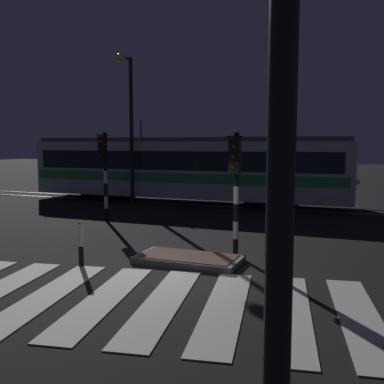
# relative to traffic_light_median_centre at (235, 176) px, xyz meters

# --- Properties ---
(ground_plane) EXTENTS (120.00, 120.00, 0.00)m
(ground_plane) POSITION_rel_traffic_light_median_centre_xyz_m (-0.83, -1.66, -2.13)
(ground_plane) COLOR black
(rail_near) EXTENTS (80.00, 0.12, 0.03)m
(rail_near) POSITION_rel_traffic_light_median_centre_xyz_m (-0.83, 8.76, -2.12)
(rail_near) COLOR #59595E
(rail_near) RESTS_ON ground
(rail_far) EXTENTS (80.00, 0.12, 0.03)m
(rail_far) POSITION_rel_traffic_light_median_centre_xyz_m (-0.83, 10.20, -2.12)
(rail_far) COLOR #59595E
(rail_far) RESTS_ON ground
(crosswalk_zebra) EXTENTS (9.36, 5.61, 0.02)m
(crosswalk_zebra) POSITION_rel_traffic_light_median_centre_xyz_m (-0.83, -3.92, -2.12)
(crosswalk_zebra) COLOR silver
(crosswalk_zebra) RESTS_ON ground
(traffic_island) EXTENTS (2.60, 1.29, 0.18)m
(traffic_island) POSITION_rel_traffic_light_median_centre_xyz_m (-0.90, -0.98, -2.04)
(traffic_island) COLOR slate
(traffic_island) RESTS_ON ground
(traffic_light_median_centre) EXTENTS (0.36, 0.42, 3.23)m
(traffic_light_median_centre) POSITION_rel_traffic_light_median_centre_xyz_m (0.00, 0.00, 0.00)
(traffic_light_median_centre) COLOR black
(traffic_light_median_centre) RESTS_ON ground
(traffic_light_corner_far_left) EXTENTS (0.36, 0.42, 3.37)m
(traffic_light_corner_far_left) POSITION_rel_traffic_light_median_centre_xyz_m (-6.12, 3.38, 0.09)
(traffic_light_corner_far_left) COLOR black
(traffic_light_corner_far_left) RESTS_ON ground
(street_lamp_trackside_left) EXTENTS (0.44, 1.21, 7.00)m
(street_lamp_trackside_left) POSITION_rel_traffic_light_median_centre_xyz_m (-7.42, 7.56, 2.32)
(street_lamp_trackside_left) COLOR black
(street_lamp_trackside_left) RESTS_ON ground
(tram) EXTENTS (16.27, 2.58, 4.15)m
(tram) POSITION_rel_traffic_light_median_centre_xyz_m (-5.39, 9.47, -0.38)
(tram) COLOR silver
(tram) RESTS_ON ground
(bollard_island_edge) EXTENTS (0.12, 0.12, 1.11)m
(bollard_island_edge) POSITION_rel_traffic_light_median_centre_xyz_m (-3.15, -2.28, -1.57)
(bollard_island_edge) COLOR black
(bollard_island_edge) RESTS_ON ground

